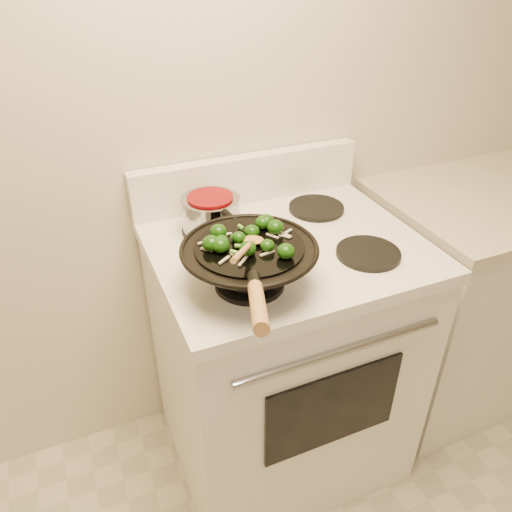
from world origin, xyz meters
name	(u,v)px	position (x,y,z in m)	size (l,w,h in m)	color
stove	(282,355)	(-0.29, 1.17, 0.47)	(0.78, 0.67, 1.08)	white
counter_unit	(478,292)	(0.61, 1.20, 0.46)	(0.90, 0.62, 0.91)	white
wok	(249,263)	(-0.47, 1.02, 0.99)	(0.34, 0.55, 0.19)	black
stirfry	(247,237)	(-0.46, 1.04, 1.05)	(0.25, 0.19, 0.04)	#113908
wooden_spoon	(248,246)	(-0.49, 0.97, 1.07)	(0.16, 0.22, 0.09)	#A97942
saucepan	(211,213)	(-0.47, 1.32, 0.98)	(0.17, 0.28, 0.10)	#919399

